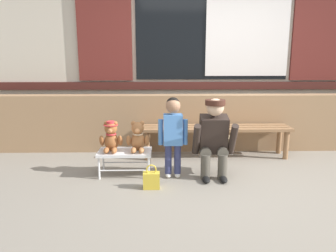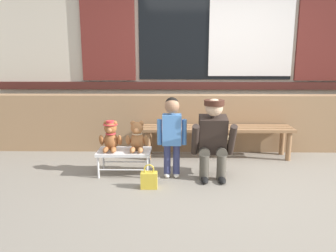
{
  "view_description": "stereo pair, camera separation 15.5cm",
  "coord_description": "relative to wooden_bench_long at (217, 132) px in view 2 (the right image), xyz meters",
  "views": [
    {
      "loc": [
        -0.82,
        -3.47,
        1.43
      ],
      "look_at": [
        -0.72,
        0.6,
        0.55
      ],
      "focal_mm": 35.16,
      "sensor_mm": 36.0,
      "label": 1
    },
    {
      "loc": [
        -0.66,
        -3.47,
        1.43
      ],
      "look_at": [
        -0.72,
        0.6,
        0.55
      ],
      "focal_mm": 35.16,
      "sensor_mm": 36.0,
      "label": 2
    }
  ],
  "objects": [
    {
      "name": "ground_plane",
      "position": [
        0.04,
        -1.06,
        -0.37
      ],
      "size": [
        60.0,
        60.0,
        0.0
      ],
      "primitive_type": "plane",
      "color": "gray"
    },
    {
      "name": "brick_low_wall",
      "position": [
        0.04,
        0.37,
        0.05
      ],
      "size": [
        7.4,
        0.25,
        0.85
      ],
      "primitive_type": "cube",
      "color": "#997551",
      "rests_on": "ground"
    },
    {
      "name": "shop_facade",
      "position": [
        0.04,
        0.88,
        1.52
      ],
      "size": [
        7.55,
        0.26,
        3.78
      ],
      "color": "beige",
      "rests_on": "ground"
    },
    {
      "name": "wooden_bench_long",
      "position": [
        0.0,
        0.0,
        0.0
      ],
      "size": [
        2.1,
        0.4,
        0.44
      ],
      "color": "#8E6642",
      "rests_on": "ground"
    },
    {
      "name": "small_display_bench",
      "position": [
        -1.22,
        -0.71,
        -0.11
      ],
      "size": [
        0.64,
        0.36,
        0.3
      ],
      "color": "silver",
      "rests_on": "ground"
    },
    {
      "name": "teddy_bear_with_hat",
      "position": [
        -1.38,
        -0.71,
        0.1
      ],
      "size": [
        0.28,
        0.27,
        0.36
      ],
      "color": "#93562D",
      "rests_on": "small_display_bench"
    },
    {
      "name": "teddy_bear_plain",
      "position": [
        -1.06,
        -0.71,
        0.09
      ],
      "size": [
        0.28,
        0.26,
        0.36
      ],
      "color": "#A86B3D",
      "rests_on": "small_display_bench"
    },
    {
      "name": "child_standing",
      "position": [
        -0.64,
        -0.79,
        0.22
      ],
      "size": [
        0.35,
        0.18,
        0.96
      ],
      "color": "navy",
      "rests_on": "ground"
    },
    {
      "name": "adult_crouching",
      "position": [
        -0.15,
        -0.81,
        0.11
      ],
      "size": [
        0.5,
        0.49,
        0.95
      ],
      "color": "#4C473D",
      "rests_on": "ground"
    },
    {
      "name": "handbag_on_ground",
      "position": [
        -0.88,
        -1.14,
        -0.28
      ],
      "size": [
        0.18,
        0.11,
        0.27
      ],
      "color": "gold",
      "rests_on": "ground"
    }
  ]
}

